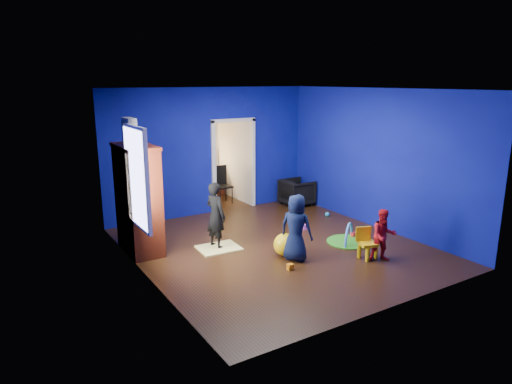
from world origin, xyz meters
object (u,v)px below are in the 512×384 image
child_navy (296,228)px  tv_armoire (138,199)px  armchair (297,192)px  play_mat (348,242)px  vase (140,142)px  child_black (216,215)px  study_desk (207,182)px  folding_chair (223,186)px  toddler_red (383,235)px  hopper_ball (285,245)px  kid_chair (368,245)px  crt_tv (140,197)px

child_navy → tv_armoire: size_ratio=0.60×
armchair → play_mat: armchair is taller
armchair → play_mat: (-0.77, -2.70, -0.32)m
vase → play_mat: vase is taller
play_mat → armchair: bearing=74.2°
child_black → child_navy: bearing=-158.7°
armchair → study_desk: (-1.50, 2.06, 0.05)m
tv_armoire → folding_chair: tv_armoire is taller
toddler_red → play_mat: 1.09m
child_navy → vase: vase is taller
armchair → hopper_ball: size_ratio=1.75×
folding_chair → child_black: bearing=-120.1°
child_black → kid_chair: 2.79m
child_black → toddler_red: child_black is taller
child_black → tv_armoire: size_ratio=0.64×
vase → tv_armoire: (0.00, 0.30, -1.07)m
child_navy → child_black: bearing=4.4°
vase → kid_chair: (3.27, -2.15, -1.80)m
folding_chair → toddler_red: bearing=-82.9°
crt_tv → toddler_red: bearing=-38.1°
hopper_ball → folding_chair: bearing=79.2°
child_navy → study_desk: (0.66, 4.93, -0.21)m
study_desk → tv_armoire: bearing=-132.4°
crt_tv → play_mat: (3.51, -1.67, -1.01)m
child_navy → crt_tv: (-2.12, 1.83, 0.43)m
child_navy → folding_chair: bearing=-40.6°
child_black → crt_tv: 1.40m
tv_armoire → play_mat: 4.04m
child_black → toddler_red: bearing=-148.2°
armchair → crt_tv: bearing=104.3°
armchair → tv_armoire: (-4.32, -1.03, 0.65)m
tv_armoire → study_desk: (2.82, 3.09, -0.60)m
tv_armoire → crt_tv: size_ratio=2.80×
child_black → tv_armoire: 1.42m
child_black → folding_chair: bearing=-44.3°
vase → study_desk: vase is taller
child_navy → hopper_ball: 0.46m
vase → folding_chair: vase is taller
tv_armoire → hopper_ball: (2.11, -1.58, -0.77)m
hopper_ball → tv_armoire: bearing=143.1°
kid_chair → play_mat: (0.28, 0.78, -0.24)m
vase → crt_tv: vase is taller
toddler_red → study_desk: bearing=123.3°
toddler_red → hopper_ball: 1.71m
child_navy → folding_chair: (0.66, 3.97, -0.13)m
play_mat → child_black: bearing=154.4°
play_mat → kid_chair: bearing=-109.9°
vase → kid_chair: bearing=-33.4°
vase → folding_chair: 4.05m
kid_chair → play_mat: 0.87m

